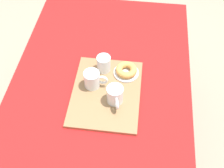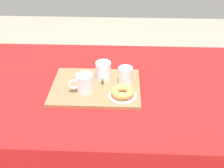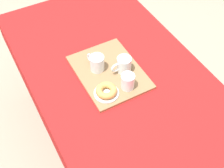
% 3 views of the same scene
% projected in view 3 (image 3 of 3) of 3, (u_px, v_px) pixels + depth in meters
% --- Properties ---
extents(ground_plane, '(6.00, 6.00, 0.00)m').
position_uv_depth(ground_plane, '(114.00, 137.00, 2.23)').
color(ground_plane, gray).
extents(dining_table, '(1.56, 0.90, 0.72)m').
position_uv_depth(dining_table, '(114.00, 79.00, 1.74)').
color(dining_table, red).
rests_on(dining_table, ground).
extents(serving_tray, '(0.43, 0.33, 0.02)m').
position_uv_depth(serving_tray, '(109.00, 72.00, 1.65)').
color(serving_tray, olive).
rests_on(serving_tray, dining_table).
extents(tea_mug_left, '(0.08, 0.12, 0.09)m').
position_uv_depth(tea_mug_left, '(124.00, 65.00, 1.61)').
color(tea_mug_left, white).
rests_on(tea_mug_left, serving_tray).
extents(tea_mug_right, '(0.12, 0.08, 0.09)m').
position_uv_depth(tea_mug_right, '(97.00, 63.00, 1.62)').
color(tea_mug_right, white).
rests_on(tea_mug_right, serving_tray).
extents(water_glass_near, '(0.07, 0.07, 0.08)m').
position_uv_depth(water_glass_near, '(128.00, 82.00, 1.54)').
color(water_glass_near, white).
rests_on(water_glass_near, serving_tray).
extents(donut_plate_left, '(0.13, 0.13, 0.01)m').
position_uv_depth(donut_plate_left, '(106.00, 93.00, 1.54)').
color(donut_plate_left, silver).
rests_on(donut_plate_left, serving_tray).
extents(sugar_donut_left, '(0.11, 0.11, 0.03)m').
position_uv_depth(sugar_donut_left, '(106.00, 91.00, 1.52)').
color(sugar_donut_left, tan).
rests_on(sugar_donut_left, donut_plate_left).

